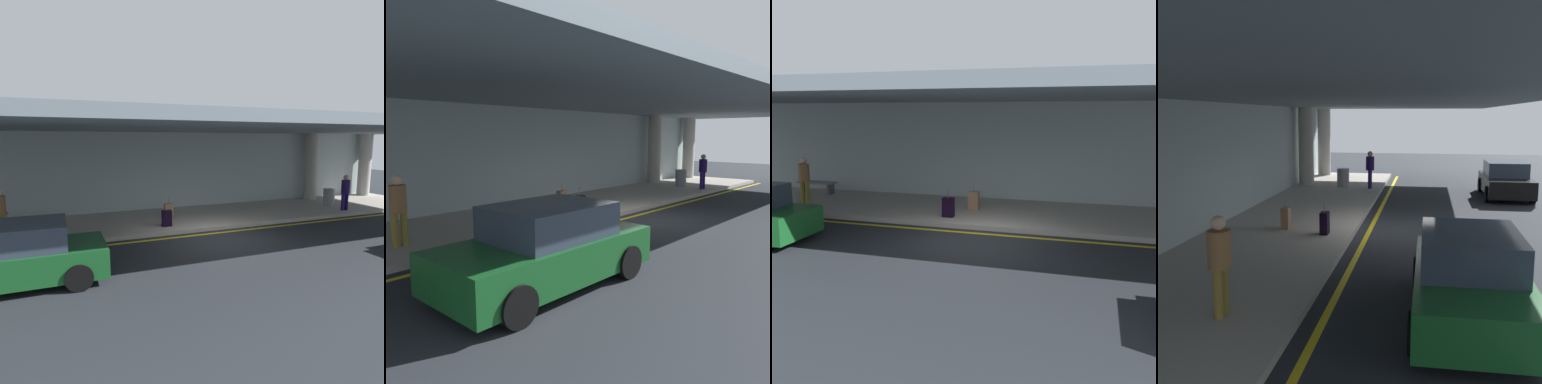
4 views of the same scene
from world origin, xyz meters
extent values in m
plane|color=#25292E|center=(0.00, 0.00, 0.00)|extent=(60.00, 60.00, 0.00)
cube|color=#ADA59A|center=(0.00, 3.10, 0.07)|extent=(26.00, 4.20, 0.15)
cube|color=yellow|center=(0.00, 0.65, 0.00)|extent=(26.00, 0.14, 0.01)
cylinder|color=#AEAB99|center=(8.00, 4.67, 1.97)|extent=(0.71, 0.71, 3.65)
cylinder|color=#A7A39D|center=(12.00, 4.67, 1.97)|extent=(0.71, 0.71, 3.65)
cube|color=gray|center=(0.00, 2.60, 3.95)|extent=(28.00, 13.20, 0.30)
cube|color=#A9BABA|center=(0.00, 5.35, 1.90)|extent=(26.00, 0.30, 3.80)
cube|color=black|center=(6.73, -4.28, 0.55)|extent=(4.10, 1.80, 0.70)
cube|color=#2D3847|center=(6.83, -4.28, 1.20)|extent=(2.10, 1.60, 0.60)
cylinder|color=black|center=(8.08, -3.43, 0.32)|extent=(0.64, 0.22, 0.64)
cylinder|color=black|center=(8.08, -5.13, 0.32)|extent=(0.64, 0.22, 0.64)
cylinder|color=black|center=(5.38, -3.43, 0.32)|extent=(0.64, 0.22, 0.64)
cylinder|color=black|center=(5.38, -5.13, 0.32)|extent=(0.64, 0.22, 0.64)
cube|color=#165022|center=(-6.18, -1.75, 0.55)|extent=(4.10, 1.80, 0.70)
cube|color=#2D3847|center=(-6.08, -1.75, 1.20)|extent=(2.10, 1.60, 0.60)
cylinder|color=black|center=(-4.83, -0.90, 0.32)|extent=(0.64, 0.22, 0.64)
cylinder|color=black|center=(-4.83, -2.60, 0.32)|extent=(0.64, 0.22, 0.64)
cylinder|color=black|center=(-7.53, -0.90, 0.32)|extent=(0.64, 0.22, 0.64)
cylinder|color=black|center=(-7.53, -2.60, 0.32)|extent=(0.64, 0.22, 0.64)
cylinder|color=olive|center=(-7.12, 2.27, 0.56)|extent=(0.16, 0.16, 0.82)
cylinder|color=olive|center=(-6.90, 2.27, 0.56)|extent=(0.16, 0.16, 0.82)
cylinder|color=olive|center=(-7.01, 2.27, 1.28)|extent=(0.38, 0.38, 0.62)
sphere|color=beige|center=(-7.01, 2.27, 1.71)|extent=(0.24, 0.24, 0.24)
cylinder|color=navy|center=(7.21, 1.54, 0.56)|extent=(0.16, 0.16, 0.82)
cylinder|color=#160B50|center=(7.43, 1.54, 0.56)|extent=(0.16, 0.16, 0.82)
cylinder|color=#211050|center=(7.32, 1.54, 1.28)|extent=(0.38, 0.38, 0.62)
sphere|color=tan|center=(7.32, 1.54, 1.71)|extent=(0.24, 0.24, 0.24)
cube|color=black|center=(-1.36, 1.77, 0.46)|extent=(0.36, 0.22, 0.62)
cylinder|color=slate|center=(-1.36, 1.77, 0.91)|extent=(0.02, 0.02, 0.28)
cube|color=#956B4C|center=(-0.88, 3.02, 0.46)|extent=(0.36, 0.22, 0.62)
cylinder|color=slate|center=(-0.88, 3.02, 0.91)|extent=(0.02, 0.02, 0.28)
cylinder|color=gray|center=(7.59, 2.82, 0.57)|extent=(0.56, 0.56, 0.85)
camera|label=1|loc=(-5.15, -10.37, 3.40)|focal=31.69mm
camera|label=2|loc=(-10.90, -6.80, 2.70)|focal=37.19mm
camera|label=3|loc=(3.04, -11.15, 3.40)|focal=41.35mm
camera|label=4|loc=(-14.03, -1.00, 3.40)|focal=44.75mm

